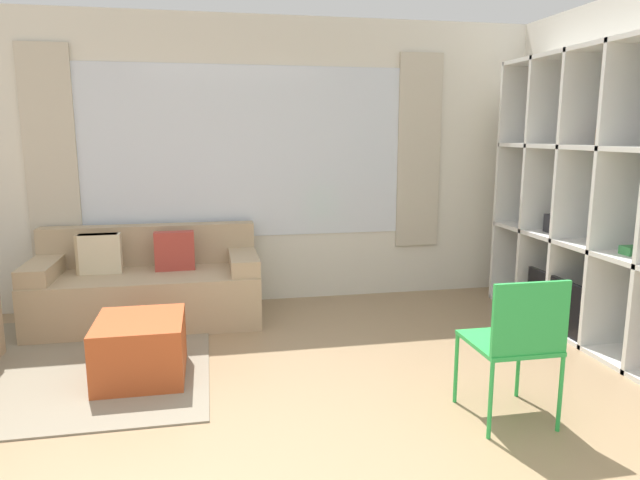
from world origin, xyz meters
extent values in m
cube|color=silver|center=(0.00, 3.12, 1.35)|extent=(6.83, 0.07, 2.70)
cube|color=silver|center=(0.00, 3.08, 1.45)|extent=(3.10, 0.01, 1.60)
cube|color=beige|center=(-1.72, 3.07, 1.45)|extent=(0.44, 0.03, 1.90)
cube|color=beige|center=(1.72, 3.07, 1.45)|extent=(0.44, 0.03, 1.90)
cube|color=silver|center=(2.85, 1.54, 1.35)|extent=(0.07, 4.29, 2.70)
cube|color=gray|center=(-1.42, 1.73, 0.01)|extent=(2.03, 2.07, 0.01)
cube|color=#515660|center=(2.81, 1.52, 1.14)|extent=(0.02, 2.37, 2.29)
cube|color=white|center=(2.60, 1.29, 1.14)|extent=(0.44, 0.04, 2.29)
cube|color=white|center=(2.60, 1.76, 1.14)|extent=(0.44, 0.04, 2.29)
cube|color=white|center=(2.60, 2.24, 1.14)|extent=(0.44, 0.04, 2.29)
cube|color=white|center=(2.60, 2.71, 1.14)|extent=(0.44, 0.04, 2.29)
cube|color=white|center=(2.60, 1.52, 0.02)|extent=(0.44, 2.37, 0.04)
cube|color=white|center=(2.60, 1.52, 0.76)|extent=(0.44, 2.37, 0.04)
cube|color=white|center=(2.60, 1.52, 1.52)|extent=(0.44, 2.37, 0.04)
cube|color=white|center=(2.60, 1.52, 2.27)|extent=(0.44, 2.37, 0.04)
cube|color=black|center=(2.42, 1.70, 0.25)|extent=(0.04, 0.76, 0.44)
cube|color=black|center=(2.44, 1.70, 0.05)|extent=(0.10, 0.24, 0.03)
cylinder|color=orange|center=(2.58, 1.51, 1.60)|extent=(0.07, 0.07, 0.12)
cylinder|color=white|center=(2.58, 2.47, 0.10)|extent=(0.07, 0.07, 0.12)
cube|color=#388947|center=(2.58, 1.08, 0.81)|extent=(0.12, 0.12, 0.06)
cube|color=#232328|center=(2.58, 2.03, 0.86)|extent=(0.11, 0.11, 0.16)
cube|color=tan|center=(-0.91, 2.60, 0.22)|extent=(1.90, 0.86, 0.45)
cube|color=tan|center=(-0.91, 2.94, 0.63)|extent=(1.90, 0.18, 0.36)
cube|color=tan|center=(-1.74, 2.60, 0.52)|extent=(0.24, 0.80, 0.14)
cube|color=tan|center=(-0.08, 2.60, 0.52)|extent=(0.24, 0.80, 0.14)
cube|color=#AD3D33|center=(-0.67, 2.66, 0.62)|extent=(0.34, 0.13, 0.34)
cube|color=beige|center=(-1.29, 2.66, 0.62)|extent=(0.34, 0.13, 0.34)
cube|color=tan|center=(-1.31, 2.66, 0.62)|extent=(0.34, 0.13, 0.34)
cube|color=#B74C23|center=(-0.84, 1.41, 0.21)|extent=(0.57, 0.64, 0.41)
cylinder|color=green|center=(1.50, 0.66, 0.22)|extent=(0.02, 0.02, 0.44)
cylinder|color=green|center=(1.09, 0.66, 0.22)|extent=(0.02, 0.02, 0.44)
cylinder|color=green|center=(1.50, 0.23, 0.22)|extent=(0.02, 0.02, 0.44)
cylinder|color=green|center=(1.09, 0.23, 0.22)|extent=(0.02, 0.02, 0.44)
cube|color=green|center=(1.29, 0.45, 0.45)|extent=(0.44, 0.46, 0.02)
cube|color=green|center=(1.29, 0.24, 0.66)|extent=(0.44, 0.02, 0.40)
camera|label=1|loc=(-0.36, -2.39, 1.63)|focal=32.00mm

